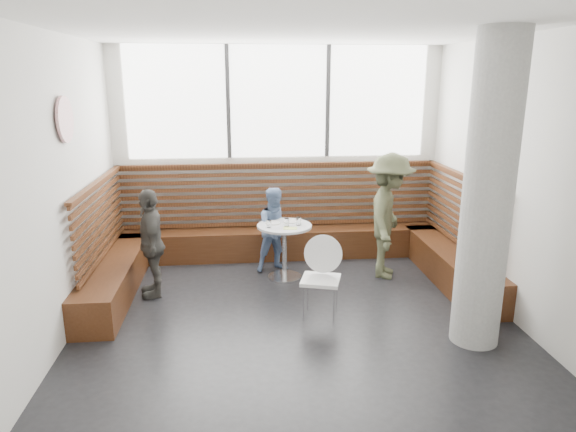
{
  "coord_description": "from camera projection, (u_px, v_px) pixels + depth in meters",
  "views": [
    {
      "loc": [
        -0.63,
        -5.37,
        2.74
      ],
      "look_at": [
        0.0,
        1.0,
        1.0
      ],
      "focal_mm": 32.0,
      "sensor_mm": 36.0,
      "label": 1
    }
  ],
  "objects": [
    {
      "name": "cafe_chair",
      "position": [
        320.0,
        270.0,
        5.99
      ],
      "size": [
        0.45,
        0.44,
        0.95
      ],
      "rotation": [
        0.0,
        0.0,
        -0.29
      ],
      "color": "white",
      "rests_on": "ground"
    },
    {
      "name": "cafe_table",
      "position": [
        284.0,
        240.0,
        7.1
      ],
      "size": [
        0.75,
        0.75,
        0.77
      ],
      "color": "silver",
      "rests_on": "ground"
    },
    {
      "name": "booth",
      "position": [
        283.0,
        241.0,
        7.53
      ],
      "size": [
        5.0,
        2.5,
        1.44
      ],
      "color": "#3C1F0F",
      "rests_on": "ground"
    },
    {
      "name": "child_left",
      "position": [
        151.0,
        243.0,
        6.51
      ],
      "size": [
        0.5,
        0.87,
        1.4
      ],
      "primitive_type": "imported",
      "rotation": [
        0.0,
        0.0,
        -1.38
      ],
      "color": "#43413C",
      "rests_on": "ground"
    },
    {
      "name": "menu_card",
      "position": [
        290.0,
        228.0,
        6.88
      ],
      "size": [
        0.2,
        0.15,
        0.0
      ],
      "primitive_type": "cube",
      "rotation": [
        0.0,
        0.0,
        -0.11
      ],
      "color": "#A5C64C",
      "rests_on": "cafe_table"
    },
    {
      "name": "plate_far",
      "position": [
        291.0,
        221.0,
        7.19
      ],
      "size": [
        0.21,
        0.21,
        0.01
      ],
      "primitive_type": "cylinder",
      "color": "white",
      "rests_on": "cafe_table"
    },
    {
      "name": "adult_man",
      "position": [
        389.0,
        216.0,
        7.1
      ],
      "size": [
        1.03,
        1.29,
        1.75
      ],
      "primitive_type": "imported",
      "rotation": [
        0.0,
        0.0,
        1.19
      ],
      "color": "#494E34",
      "rests_on": "ground"
    },
    {
      "name": "plate_near",
      "position": [
        273.0,
        223.0,
        7.12
      ],
      "size": [
        0.22,
        0.22,
        0.02
      ],
      "primitive_type": "cylinder",
      "color": "white",
      "rests_on": "cafe_table"
    },
    {
      "name": "glass_mid",
      "position": [
        287.0,
        222.0,
        6.97
      ],
      "size": [
        0.07,
        0.07,
        0.11
      ],
      "primitive_type": "cylinder",
      "color": "white",
      "rests_on": "cafe_table"
    },
    {
      "name": "room",
      "position": [
        297.0,
        186.0,
        5.52
      ],
      "size": [
        5.0,
        5.0,
        3.2
      ],
      "color": "silver",
      "rests_on": "ground"
    },
    {
      "name": "glass_right",
      "position": [
        299.0,
        221.0,
        7.02
      ],
      "size": [
        0.07,
        0.07,
        0.11
      ],
      "primitive_type": "cylinder",
      "color": "white",
      "rests_on": "cafe_table"
    },
    {
      "name": "concrete_column",
      "position": [
        488.0,
        195.0,
        5.12
      ],
      "size": [
        0.5,
        0.5,
        3.2
      ],
      "primitive_type": "cylinder",
      "color": "gray",
      "rests_on": "ground"
    },
    {
      "name": "wall_art",
      "position": [
        65.0,
        119.0,
        5.48
      ],
      "size": [
        0.03,
        0.5,
        0.5
      ],
      "primitive_type": "cylinder",
      "rotation": [
        0.0,
        1.57,
        0.0
      ],
      "color": "white",
      "rests_on": "room"
    },
    {
      "name": "child_back",
      "position": [
        276.0,
        230.0,
        7.37
      ],
      "size": [
        0.7,
        0.61,
        1.23
      ],
      "primitive_type": "imported",
      "rotation": [
        0.0,
        0.0,
        0.27
      ],
      "color": "#5E78A3",
      "rests_on": "ground"
    },
    {
      "name": "glass_left",
      "position": [
        269.0,
        224.0,
        6.91
      ],
      "size": [
        0.07,
        0.07,
        0.1
      ],
      "primitive_type": "cylinder",
      "color": "white",
      "rests_on": "cafe_table"
    }
  ]
}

